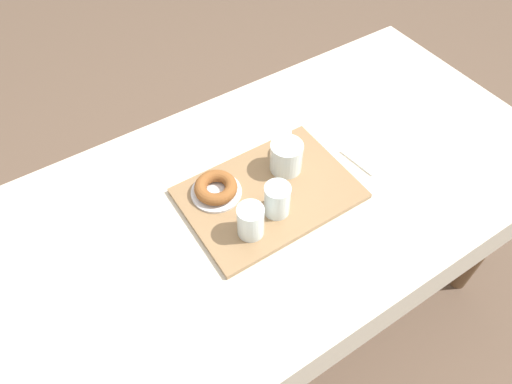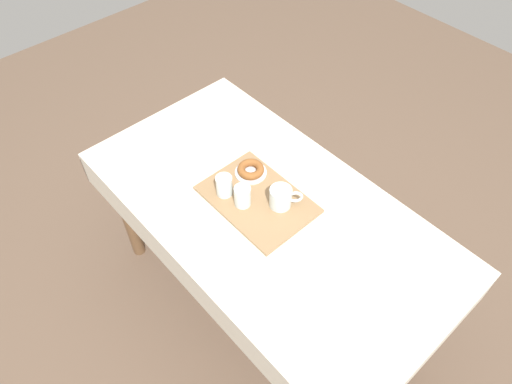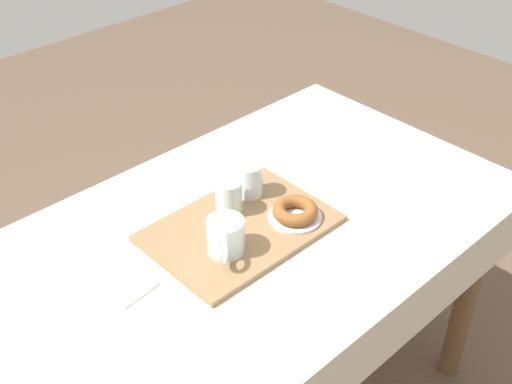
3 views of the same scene
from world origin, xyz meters
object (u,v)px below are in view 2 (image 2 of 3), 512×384
water_glass_near (224,186)px  paper_napkin (308,254)px  water_glass_far (243,197)px  tea_mug_left (281,198)px  sugar_donut_left (251,169)px  dining_table (267,223)px  donut_plate_left (251,173)px  serving_tray (257,199)px

water_glass_near → paper_napkin: size_ratio=0.76×
water_glass_far → tea_mug_left: bearing=-134.1°
water_glass_near → sugar_donut_left: water_glass_near is taller
dining_table → donut_plate_left: bearing=-20.5°
tea_mug_left → water_glass_far: size_ratio=1.26×
serving_tray → water_glass_near: size_ratio=4.90×
serving_tray → sugar_donut_left: 0.14m
dining_table → paper_napkin: paper_napkin is taller
water_glass_far → sugar_donut_left: 0.17m
tea_mug_left → water_glass_far: (0.10, 0.11, -0.00)m
water_glass_near → sugar_donut_left: (0.01, -0.15, -0.02)m
serving_tray → sugar_donut_left: sugar_donut_left is taller
donut_plate_left → sugar_donut_left: (0.00, 0.00, 0.02)m
water_glass_near → water_glass_far: (-0.09, -0.02, 0.00)m
dining_table → water_glass_far: size_ratio=17.27×
water_glass_near → dining_table: bearing=-152.4°
dining_table → sugar_donut_left: 0.23m
tea_mug_left → donut_plate_left: size_ratio=0.85×
dining_table → tea_mug_left: (-0.03, -0.04, 0.16)m
tea_mug_left → water_glass_far: water_glass_far is taller
water_glass_near → water_glass_far: 0.09m
water_glass_near → water_glass_far: same height
paper_napkin → tea_mug_left: bearing=-19.7°
dining_table → paper_napkin: bearing=171.1°
sugar_donut_left → serving_tray: bearing=149.1°
water_glass_far → donut_plate_left: 0.17m
tea_mug_left → donut_plate_left: (0.20, -0.02, -0.04)m
serving_tray → donut_plate_left: size_ratio=3.31×
tea_mug_left → donut_plate_left: tea_mug_left is taller
water_glass_near → paper_napkin: 0.43m
dining_table → water_glass_far: (0.07, 0.07, 0.16)m
sugar_donut_left → paper_napkin: 0.45m
dining_table → tea_mug_left: tea_mug_left is taller
water_glass_far → sugar_donut_left: bearing=-52.8°
water_glass_near → water_glass_far: bearing=-168.3°
donut_plate_left → serving_tray: bearing=149.1°
paper_napkin → water_glass_near: bearing=6.0°
donut_plate_left → sugar_donut_left: 0.02m
serving_tray → tea_mug_left: (-0.09, -0.05, 0.05)m
dining_table → serving_tray: (0.06, 0.01, 0.11)m
donut_plate_left → paper_napkin: (-0.43, 0.11, -0.02)m
serving_tray → donut_plate_left: bearing=-30.9°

